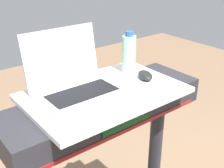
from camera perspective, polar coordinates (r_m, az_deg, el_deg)
desk_board at (r=1.21m, az=-1.46°, el=-1.80°), size 0.65×0.42×0.02m
laptop at (r=1.19m, az=-7.46°, el=0.65°), size 0.34×0.27×0.24m
computer_mouse at (r=1.32m, az=6.52°, el=1.71°), size 0.09×0.12×0.03m
water_bottle at (r=1.37m, az=3.33°, el=5.97°), size 0.06×0.06×0.20m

